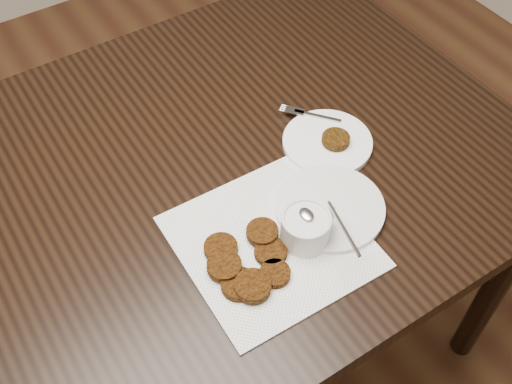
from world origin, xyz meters
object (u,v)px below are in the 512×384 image
table (181,287)px  napkin (271,242)px  plate_empty (330,208)px  sauce_ramekin (307,217)px  plate_with_patty (328,140)px

table → napkin: size_ratio=4.70×
napkin → plate_empty: size_ratio=1.55×
table → napkin: bearing=-64.6°
sauce_ramekin → plate_empty: (0.08, 0.03, -0.06)m
napkin → plate_empty: plate_empty is taller
plate_with_patty → plate_empty: plate_with_patty is taller
plate_empty → plate_with_patty: bearing=54.6°
table → plate_with_patty: bearing=-13.6°
table → plate_empty: 0.50m
table → sauce_ramekin: (0.16, -0.25, 0.44)m
table → plate_empty: plate_empty is taller
plate_with_patty → table: bearing=166.4°
plate_empty → table: bearing=137.3°
napkin → plate_empty: 0.13m
napkin → plate_with_patty: bearing=31.2°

